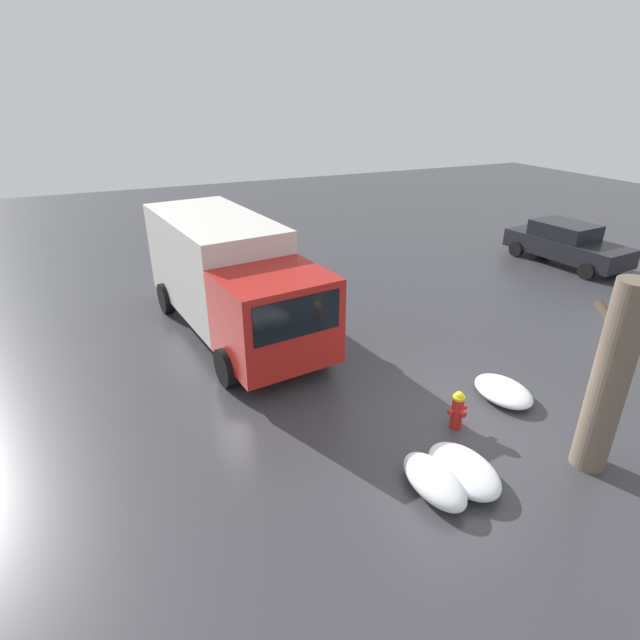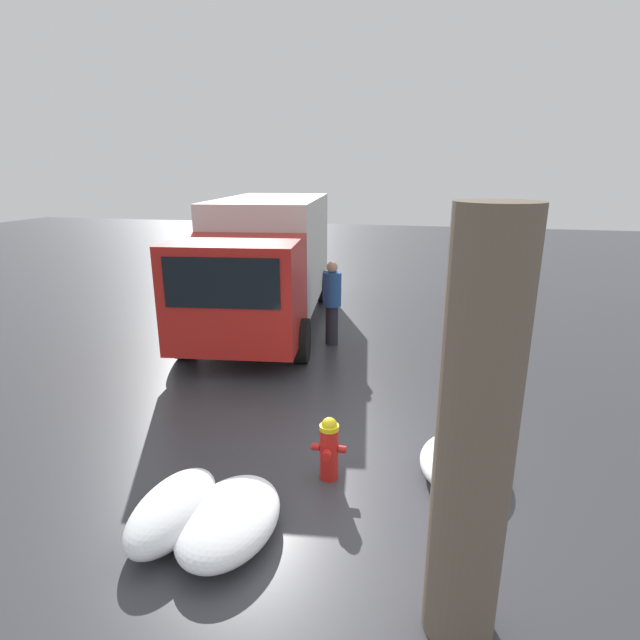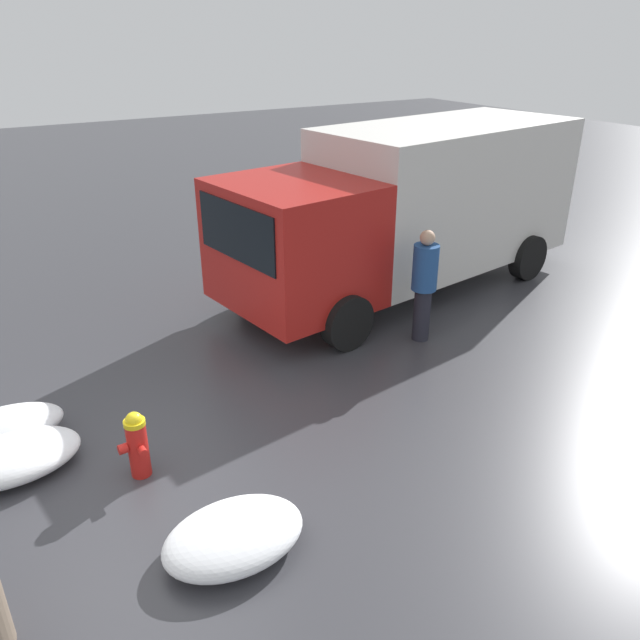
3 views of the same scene
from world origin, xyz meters
TOP-DOWN VIEW (x-y plane):
  - ground_plane at (0.00, 0.00)m, footprint 60.00×60.00m
  - fire_hydrant at (-0.00, -0.00)m, footprint 0.34×0.43m
  - delivery_truck at (6.17, 2.89)m, footprint 7.54×3.42m
  - pedestrian at (4.93, 0.99)m, footprint 0.40×0.40m
  - snow_pile_by_hydrant at (0.43, -1.60)m, footprint 1.42×1.01m
  - snow_pile_curbside at (-1.24, 0.81)m, footprint 1.51×1.01m
  - snow_pile_by_tree at (-1.27, 1.44)m, footprint 1.44×0.75m

SIDE VIEW (x-z plane):
  - ground_plane at x=0.00m, z-range 0.00..0.00m
  - snow_pile_by_hydrant at x=0.43m, z-range 0.00..0.34m
  - snow_pile_curbside at x=-1.24m, z-range 0.00..0.38m
  - snow_pile_by_tree at x=-1.27m, z-range 0.00..0.44m
  - fire_hydrant at x=0.00m, z-range 0.01..0.84m
  - pedestrian at x=4.93m, z-range 0.08..1.93m
  - delivery_truck at x=6.17m, z-range 0.13..3.15m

